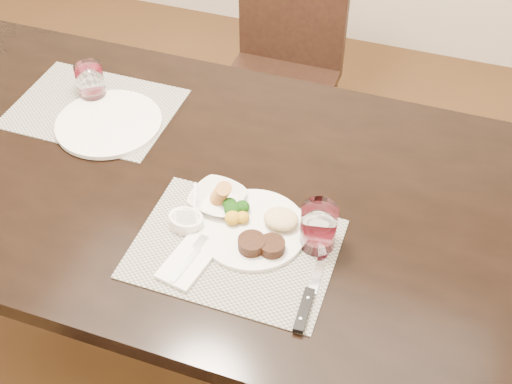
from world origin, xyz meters
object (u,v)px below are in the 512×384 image
(chair_far, at_px, (283,62))
(wine_glass_near, at_px, (318,229))
(dinner_plate, at_px, (257,228))
(cracker_bowl, at_px, (218,199))
(steak_knife, at_px, (308,299))
(far_plate, at_px, (109,123))

(chair_far, relative_size, wine_glass_near, 7.86)
(dinner_plate, distance_m, cracker_bowl, 0.13)
(cracker_bowl, bearing_deg, steak_knife, -35.37)
(chair_far, xyz_separation_m, steak_knife, (0.43, -1.21, 0.26))
(dinner_plate, height_order, cracker_bowl, cracker_bowl)
(chair_far, xyz_separation_m, wine_glass_near, (0.40, -1.05, 0.30))
(steak_knife, relative_size, wine_glass_near, 2.27)
(cracker_bowl, bearing_deg, dinner_plate, -24.99)
(chair_far, relative_size, steak_knife, 3.46)
(chair_far, height_order, far_plate, chair_far)
(far_plate, bearing_deg, wine_glass_near, -18.91)
(steak_knife, height_order, far_plate, same)
(chair_far, relative_size, dinner_plate, 3.52)
(wine_glass_near, relative_size, far_plate, 0.39)
(steak_knife, height_order, wine_glass_near, wine_glass_near)
(chair_far, height_order, steak_knife, chair_far)
(dinner_plate, bearing_deg, far_plate, 169.24)
(chair_far, height_order, dinner_plate, chair_far)
(chair_far, relative_size, far_plate, 3.04)
(dinner_plate, xyz_separation_m, wine_glass_near, (0.14, 0.01, 0.04))
(cracker_bowl, xyz_separation_m, far_plate, (-0.40, 0.18, -0.01))
(cracker_bowl, relative_size, wine_glass_near, 1.32)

